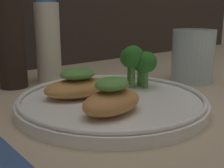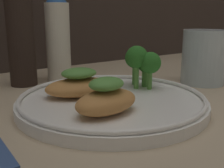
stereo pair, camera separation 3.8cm
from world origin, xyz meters
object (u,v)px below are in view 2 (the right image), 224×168
object	(u,v)px
broccoli_bunch	(141,61)
drinking_glass	(204,57)
plate	(112,101)
pepper_grinder	(21,36)
sauce_bottle	(58,36)

from	to	relation	value
broccoli_bunch	drinking_glass	bearing A→B (deg)	-0.80
plate	pepper_grinder	world-z (taller)	pepper_grinder
pepper_grinder	drinking_glass	xyz separation A→B (cm)	(28.14, -17.82, -3.89)
plate	drinking_glass	size ratio (longest dim) A/B	2.63
drinking_glass	plate	bearing A→B (deg)	-174.57
drinking_glass	pepper_grinder	bearing A→B (deg)	147.65
broccoli_bunch	pepper_grinder	xyz separation A→B (cm)	(-13.11, 17.61, 3.24)
broccoli_bunch	sauce_bottle	xyz separation A→B (cm)	(-6.00, 17.61, 3.00)
plate	sauce_bottle	distance (cm)	21.37
pepper_grinder	drinking_glass	size ratio (longest dim) A/B	1.95
pepper_grinder	broccoli_bunch	bearing A→B (deg)	-53.34
broccoli_bunch	pepper_grinder	world-z (taller)	pepper_grinder
sauce_bottle	drinking_glass	world-z (taller)	sauce_bottle
broccoli_bunch	drinking_glass	world-z (taller)	drinking_glass
pepper_grinder	sauce_bottle	bearing A→B (deg)	-0.00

